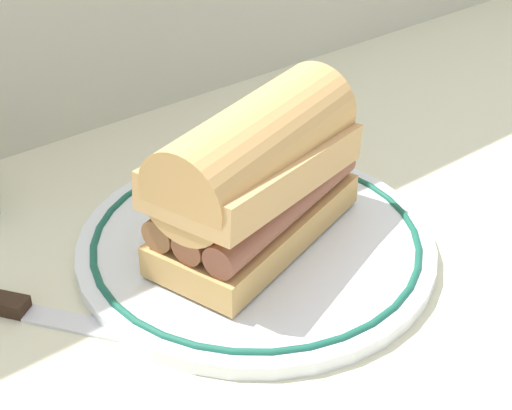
# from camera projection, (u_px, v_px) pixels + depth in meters

# --- Properties ---
(ground_plane) EXTENTS (1.50, 1.50, 0.00)m
(ground_plane) POSITION_uv_depth(u_px,v_px,m) (307.00, 260.00, 0.62)
(ground_plane) COLOR beige
(plate) EXTENTS (0.29, 0.29, 0.01)m
(plate) POSITION_uv_depth(u_px,v_px,m) (256.00, 243.00, 0.63)
(plate) COLOR white
(plate) RESTS_ON ground_plane
(sausage_sandwich) EXTENTS (0.20, 0.14, 0.12)m
(sausage_sandwich) POSITION_uv_depth(u_px,v_px,m) (256.00, 173.00, 0.59)
(sausage_sandwich) COLOR tan
(sausage_sandwich) RESTS_ON plate
(butter_knife) EXTENTS (0.10, 0.14, 0.01)m
(butter_knife) POSITION_uv_depth(u_px,v_px,m) (37.00, 312.00, 0.56)
(butter_knife) COLOR silver
(butter_knife) RESTS_ON ground_plane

